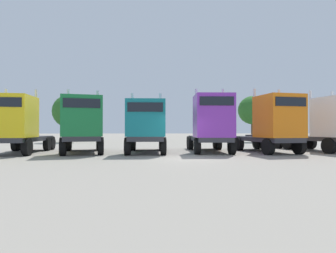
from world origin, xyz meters
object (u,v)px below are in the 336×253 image
at_px(semi_truck_teal, 146,126).
at_px(semi_truck_orange, 273,124).
at_px(semi_truck_yellow, 16,124).
at_px(semi_truck_purple, 211,124).
at_px(semi_truck_green, 83,124).
at_px(semi_truck_white, 328,125).

height_order(semi_truck_teal, semi_truck_orange, semi_truck_orange).
height_order(semi_truck_yellow, semi_truck_purple, semi_truck_purple).
height_order(semi_truck_green, semi_truck_purple, semi_truck_purple).
height_order(semi_truck_yellow, semi_truck_teal, semi_truck_yellow).
height_order(semi_truck_yellow, semi_truck_orange, semi_truck_orange).
xyz_separation_m(semi_truck_green, semi_truck_white, (16.87, 0.52, 0.01)).
bearing_deg(semi_truck_teal, semi_truck_yellow, -89.34).
relative_size(semi_truck_teal, semi_truck_orange, 0.94).
bearing_deg(semi_truck_green, semi_truck_yellow, -100.61).
distance_m(semi_truck_yellow, semi_truck_green, 4.17).
xyz_separation_m(semi_truck_purple, semi_truck_orange, (4.08, -0.44, -0.02)).
relative_size(semi_truck_teal, semi_truck_white, 0.91).
bearing_deg(semi_truck_green, semi_truck_orange, 76.03).
bearing_deg(semi_truck_purple, semi_truck_teal, -84.85).
relative_size(semi_truck_yellow, semi_truck_green, 1.01).
bearing_deg(semi_truck_teal, semi_truck_green, -90.81).
bearing_deg(semi_truck_purple, semi_truck_orange, 85.29).
bearing_deg(semi_truck_teal, semi_truck_purple, 93.31).
distance_m(semi_truck_teal, semi_truck_white, 12.76).
bearing_deg(semi_truck_white, semi_truck_teal, -99.85).
distance_m(semi_truck_green, semi_truck_orange, 12.60).
distance_m(semi_truck_purple, semi_truck_white, 8.36).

